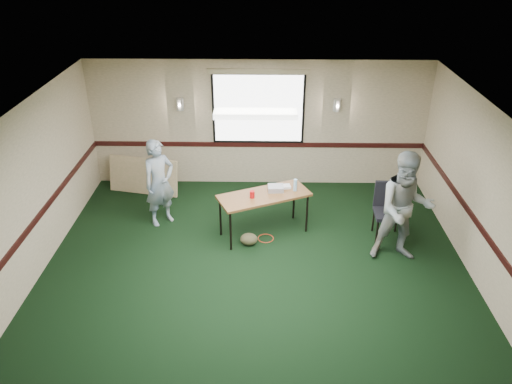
{
  "coord_description": "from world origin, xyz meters",
  "views": [
    {
      "loc": [
        0.13,
        -5.83,
        5.04
      ],
      "look_at": [
        0.0,
        1.3,
        1.2
      ],
      "focal_mm": 35.0,
      "sensor_mm": 36.0,
      "label": 1
    }
  ],
  "objects_px": {
    "conference_chair": "(388,206)",
    "person_left": "(159,183)",
    "folding_table": "(264,197)",
    "person_right": "(405,208)",
    "projector": "(276,188)"
  },
  "relations": [
    {
      "from": "conference_chair",
      "to": "person_left",
      "type": "bearing_deg",
      "value": 177.24
    },
    {
      "from": "person_left",
      "to": "conference_chair",
      "type": "bearing_deg",
      "value": -46.3
    },
    {
      "from": "folding_table",
      "to": "person_right",
      "type": "bearing_deg",
      "value": -41.7
    },
    {
      "from": "conference_chair",
      "to": "folding_table",
      "type": "bearing_deg",
      "value": -177.76
    },
    {
      "from": "folding_table",
      "to": "conference_chair",
      "type": "xyz_separation_m",
      "value": [
        2.22,
        -0.0,
        -0.15
      ]
    },
    {
      "from": "projector",
      "to": "person_right",
      "type": "xyz_separation_m",
      "value": [
        2.08,
        -0.87,
        0.11
      ]
    },
    {
      "from": "projector",
      "to": "person_left",
      "type": "bearing_deg",
      "value": 171.88
    },
    {
      "from": "folding_table",
      "to": "projector",
      "type": "xyz_separation_m",
      "value": [
        0.21,
        0.16,
        0.1
      ]
    },
    {
      "from": "person_left",
      "to": "folding_table",
      "type": "bearing_deg",
      "value": -51.97
    },
    {
      "from": "folding_table",
      "to": "conference_chair",
      "type": "distance_m",
      "value": 2.23
    },
    {
      "from": "projector",
      "to": "person_left",
      "type": "distance_m",
      "value": 2.15
    },
    {
      "from": "folding_table",
      "to": "conference_chair",
      "type": "bearing_deg",
      "value": -24.58
    },
    {
      "from": "conference_chair",
      "to": "person_right",
      "type": "bearing_deg",
      "value": -82.24
    },
    {
      "from": "conference_chair",
      "to": "person_right",
      "type": "xyz_separation_m",
      "value": [
        0.07,
        -0.71,
        0.37
      ]
    },
    {
      "from": "folding_table",
      "to": "person_left",
      "type": "distance_m",
      "value": 1.97
    }
  ]
}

